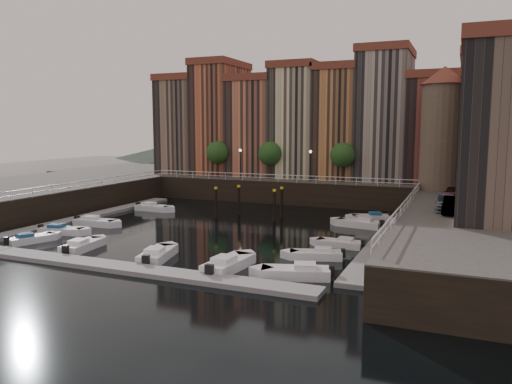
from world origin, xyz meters
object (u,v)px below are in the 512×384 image
at_px(gangway, 408,204).
at_px(boat_left_0, 61,230).
at_px(boat_left_2, 95,222).
at_px(car_b, 453,206).
at_px(mooring_pilings, 252,203).
at_px(car_a, 453,195).
at_px(corner_tower, 442,127).
at_px(boat_left_3, 153,208).
at_px(car_c, 447,204).

height_order(gangway, boat_left_0, gangway).
relative_size(boat_left_2, car_b, 1.15).
height_order(mooring_pilings, car_a, car_a).
height_order(corner_tower, boat_left_3, corner_tower).
xyz_separation_m(gangway, car_b, (4.69, -11.83, 1.77)).
relative_size(boat_left_2, boat_left_3, 1.01).
distance_m(boat_left_0, car_c, 35.27).
bearing_deg(gangway, boat_left_2, -153.45).
distance_m(boat_left_3, car_b, 35.16).
bearing_deg(boat_left_0, car_c, 0.01).
bearing_deg(boat_left_2, car_b, 0.06).
xyz_separation_m(boat_left_0, car_b, (34.45, 7.49, 3.34)).
bearing_deg(boat_left_2, car_c, 2.69).
bearing_deg(mooring_pilings, boat_left_0, -131.24).
bearing_deg(car_a, boat_left_2, -161.35).
relative_size(boat_left_3, car_b, 1.14).
relative_size(corner_tower, gangway, 1.66).
bearing_deg(gangway, mooring_pilings, -165.94).
xyz_separation_m(corner_tower, gangway, (-2.90, -4.50, -8.28)).
bearing_deg(boat_left_2, boat_left_3, 84.66).
xyz_separation_m(boat_left_0, boat_left_3, (0.22, 14.79, 0.02)).
xyz_separation_m(gangway, boat_left_0, (-29.76, -19.31, -1.57)).
bearing_deg(boat_left_0, corner_tower, 21.23).
relative_size(car_a, car_b, 0.96).
height_order(gangway, boat_left_3, gangway).
distance_m(gangway, boat_left_2, 33.15).
distance_m(gangway, car_a, 6.21).
relative_size(mooring_pilings, boat_left_3, 1.52).
bearing_deg(gangway, boat_left_0, -147.02).
distance_m(corner_tower, car_c, 16.22).
relative_size(car_b, car_c, 0.90).
relative_size(boat_left_3, car_c, 1.02).
xyz_separation_m(mooring_pilings, boat_left_3, (-13.10, -0.40, -1.28)).
height_order(corner_tower, boat_left_0, corner_tower).
relative_size(mooring_pilings, car_c, 1.54).
distance_m(mooring_pilings, boat_left_0, 20.25).
relative_size(gangway, car_c, 1.79).
height_order(corner_tower, car_a, corner_tower).
relative_size(car_a, car_c, 0.86).
xyz_separation_m(gangway, mooring_pilings, (-16.44, -4.12, -0.27)).
bearing_deg(boat_left_3, car_a, 1.95).
relative_size(corner_tower, car_a, 3.44).
xyz_separation_m(boat_left_2, car_a, (34.12, 10.90, 3.32)).
relative_size(corner_tower, boat_left_3, 2.92).
bearing_deg(boat_left_0, gangway, 18.11).
height_order(gangway, mooring_pilings, gangway).
xyz_separation_m(mooring_pilings, car_a, (20.94, 0.22, 2.03)).
distance_m(boat_left_2, boat_left_3, 10.28).
bearing_deg(car_c, mooring_pilings, 160.86).
distance_m(boat_left_2, car_c, 34.25).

